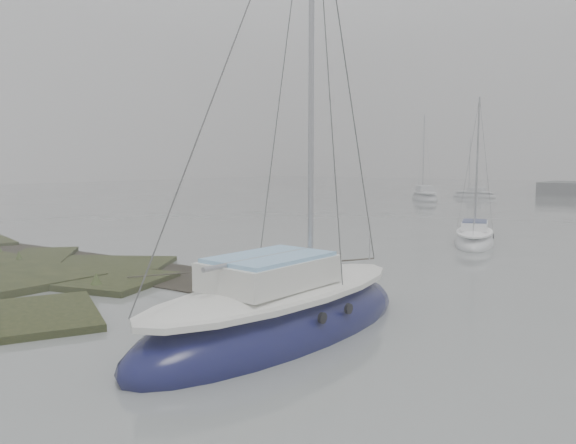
{
  "coord_description": "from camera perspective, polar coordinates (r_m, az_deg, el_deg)",
  "views": [
    {
      "loc": [
        13.0,
        -6.87,
        3.65
      ],
      "look_at": [
        2.29,
        6.57,
        1.8
      ],
      "focal_mm": 35.0,
      "sensor_mm": 36.0,
      "label": 1
    }
  ],
  "objects": [
    {
      "name": "ground",
      "position": [
        39.27,
        19.04,
        0.47
      ],
      "size": [
        160.0,
        160.0,
        0.0
      ],
      "primitive_type": "plane",
      "color": "slate",
      "rests_on": "ground"
    },
    {
      "name": "sailboat_main",
      "position": [
        12.09,
        -0.79,
        -9.72
      ],
      "size": [
        2.82,
        8.0,
        11.19
      ],
      "rotation": [
        0.0,
        0.0,
        -0.03
      ],
      "color": "#10123C",
      "rests_on": "ground"
    },
    {
      "name": "sailboat_white",
      "position": [
        26.15,
        18.39,
        -1.72
      ],
      "size": [
        3.15,
        5.24,
        7.02
      ],
      "rotation": [
        0.0,
        0.0,
        0.33
      ],
      "color": "silver",
      "rests_on": "ground"
    },
    {
      "name": "sailboat_far_a",
      "position": [
        55.56,
        13.68,
        2.48
      ],
      "size": [
        5.41,
        6.2,
        8.8
      ],
      "rotation": [
        0.0,
        0.0,
        0.65
      ],
      "color": "#ADB3B8",
      "rests_on": "ground"
    },
    {
      "name": "sailboat_far_c",
      "position": [
        61.01,
        18.39,
        2.59
      ],
      "size": [
        4.75,
        1.87,
        6.56
      ],
      "rotation": [
        0.0,
        0.0,
        1.5
      ],
      "color": "#B7BBC2",
      "rests_on": "ground"
    }
  ]
}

